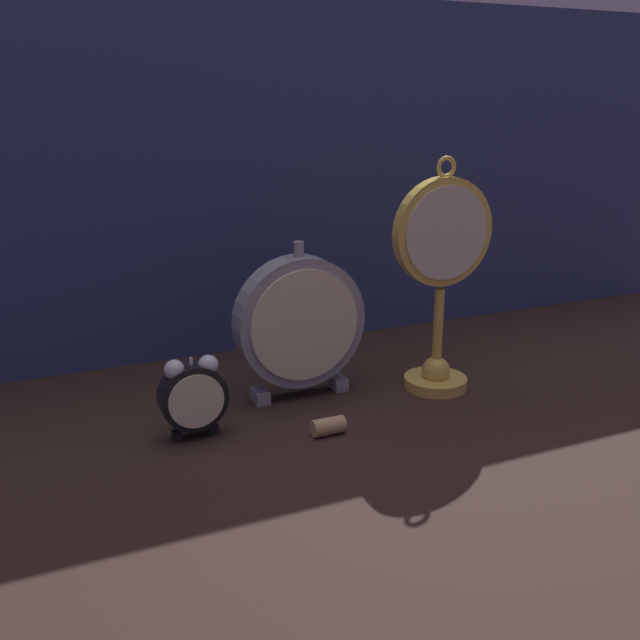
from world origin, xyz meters
name	(u,v)px	position (x,y,z in m)	size (l,w,h in m)	color
ground_plane	(345,420)	(0.00, 0.00, 0.00)	(4.00, 4.00, 0.00)	black
fabric_backdrop_drape	(257,180)	(0.00, 0.33, 0.28)	(1.76, 0.01, 0.56)	navy
pocket_watch_on_stand	(441,279)	(0.17, 0.04, 0.16)	(0.15, 0.09, 0.33)	gold
alarm_clock_twin_bell	(193,394)	(-0.19, 0.03, 0.06)	(0.08, 0.03, 0.10)	black
mantel_clock_silver	(300,323)	(-0.02, 0.10, 0.11)	(0.18, 0.04, 0.22)	gray
wine_cork	(328,426)	(-0.04, -0.03, 0.01)	(0.02, 0.02, 0.04)	tan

